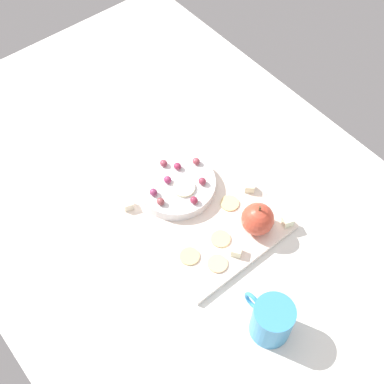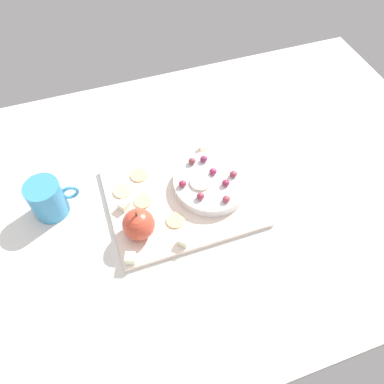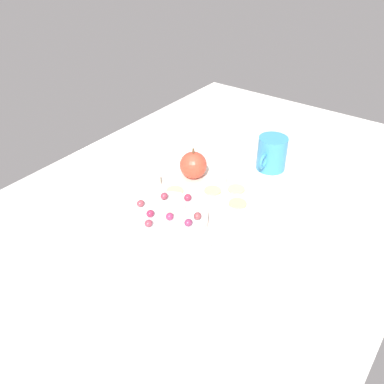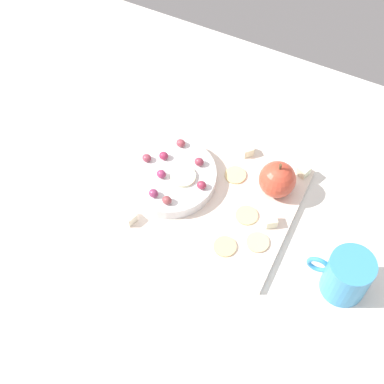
{
  "view_description": "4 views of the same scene",
  "coord_description": "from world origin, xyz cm",
  "px_view_note": "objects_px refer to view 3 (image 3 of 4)",
  "views": [
    {
      "loc": [
        44.04,
        -37.26,
        99.48
      ],
      "look_at": [
        -3.37,
        1.46,
        10.66
      ],
      "focal_mm": 48.33,
      "sensor_mm": 36.0,
      "label": 1
    },
    {
      "loc": [
        11.77,
        48.43,
        74.76
      ],
      "look_at": [
        -3.51,
        3.81,
        9.16
      ],
      "focal_mm": 34.28,
      "sensor_mm": 36.0,
      "label": 2
    },
    {
      "loc": [
        -62.7,
        -44.38,
        62.42
      ],
      "look_at": [
        -1.51,
        0.4,
        10.64
      ],
      "focal_mm": 39.19,
      "sensor_mm": 36.0,
      "label": 3
    },
    {
      "loc": [
        21.3,
        -51.1,
        94.74
      ],
      "look_at": [
        -3.37,
        -0.56,
        8.45
      ],
      "focal_mm": 53.16,
      "sensor_mm": 36.0,
      "label": 4
    }
  ],
  "objects_px": {
    "cracker_3": "(236,189)",
    "grape_4": "(150,213)",
    "cup": "(272,153)",
    "serving_dish": "(167,219)",
    "grape_1": "(149,223)",
    "grape_6": "(188,223)",
    "cheese_cube_2": "(222,179)",
    "grape_0": "(141,203)",
    "cracker_0": "(238,203)",
    "cheese_cube_1": "(156,180)",
    "cracker_1": "(213,191)",
    "apple_slice_0": "(174,207)",
    "platter": "(186,210)",
    "grape_2": "(197,216)",
    "cheese_cube_3": "(183,161)",
    "cracker_2": "(175,191)",
    "grape_7": "(164,196)",
    "grape_3": "(168,216)",
    "grape_5": "(188,198)",
    "cheese_cube_0": "(203,247)",
    "apple_whole": "(193,165)"
  },
  "relations": [
    {
      "from": "grape_1",
      "to": "grape_6",
      "type": "distance_m",
      "value": 0.08
    },
    {
      "from": "platter",
      "to": "cheese_cube_0",
      "type": "relative_size",
      "value": 16.51
    },
    {
      "from": "grape_6",
      "to": "apple_slice_0",
      "type": "bearing_deg",
      "value": 63.32
    },
    {
      "from": "grape_0",
      "to": "grape_2",
      "type": "distance_m",
      "value": 0.13
    },
    {
      "from": "cheese_cube_2",
      "to": "cracker_2",
      "type": "xyz_separation_m",
      "value": [
        -0.1,
        0.07,
        -0.01
      ]
    },
    {
      "from": "cracker_0",
      "to": "grape_4",
      "type": "distance_m",
      "value": 0.21
    },
    {
      "from": "grape_6",
      "to": "grape_7",
      "type": "xyz_separation_m",
      "value": [
        0.04,
        0.1,
        0.0
      ]
    },
    {
      "from": "cracker_0",
      "to": "cup",
      "type": "distance_m",
      "value": 0.21
    },
    {
      "from": "cracker_2",
      "to": "grape_5",
      "type": "height_order",
      "value": "grape_5"
    },
    {
      "from": "cracker_3",
      "to": "cheese_cube_2",
      "type": "bearing_deg",
      "value": 83.27
    },
    {
      "from": "cracker_1",
      "to": "grape_6",
      "type": "height_order",
      "value": "grape_6"
    },
    {
      "from": "grape_6",
      "to": "cheese_cube_2",
      "type": "bearing_deg",
      "value": 14.02
    },
    {
      "from": "cheese_cube_1",
      "to": "cracker_1",
      "type": "xyz_separation_m",
      "value": [
        0.05,
        -0.13,
        -0.01
      ]
    },
    {
      "from": "cheese_cube_2",
      "to": "cracker_0",
      "type": "height_order",
      "value": "cheese_cube_2"
    },
    {
      "from": "serving_dish",
      "to": "cheese_cube_3",
      "type": "bearing_deg",
      "value": 29.33
    },
    {
      "from": "cheese_cube_2",
      "to": "grape_1",
      "type": "relative_size",
      "value": 1.15
    },
    {
      "from": "cheese_cube_2",
      "to": "grape_0",
      "type": "height_order",
      "value": "grape_0"
    },
    {
      "from": "cheese_cube_3",
      "to": "grape_0",
      "type": "height_order",
      "value": "grape_0"
    },
    {
      "from": "cheese_cube_3",
      "to": "cracker_3",
      "type": "height_order",
      "value": "cheese_cube_3"
    },
    {
      "from": "serving_dish",
      "to": "cracker_3",
      "type": "xyz_separation_m",
      "value": [
        0.2,
        -0.05,
        -0.01
      ]
    },
    {
      "from": "cracker_3",
      "to": "grape_4",
      "type": "xyz_separation_m",
      "value": [
        -0.23,
        0.08,
        0.03
      ]
    },
    {
      "from": "cracker_2",
      "to": "grape_5",
      "type": "xyz_separation_m",
      "value": [
        -0.04,
        -0.07,
        0.03
      ]
    },
    {
      "from": "apple_whole",
      "to": "cracker_2",
      "type": "xyz_separation_m",
      "value": [
        -0.08,
        -0.0,
        -0.03
      ]
    },
    {
      "from": "cracker_0",
      "to": "grape_0",
      "type": "bearing_deg",
      "value": 137.06
    },
    {
      "from": "cracker_2",
      "to": "grape_6",
      "type": "relative_size",
      "value": 2.3
    },
    {
      "from": "apple_whole",
      "to": "grape_1",
      "type": "distance_m",
      "value": 0.25
    },
    {
      "from": "cheese_cube_2",
      "to": "cracker_3",
      "type": "xyz_separation_m",
      "value": [
        -0.01,
        -0.05,
        -0.01
      ]
    },
    {
      "from": "apple_whole",
      "to": "cracker_1",
      "type": "xyz_separation_m",
      "value": [
        -0.03,
        -0.08,
        -0.03
      ]
    },
    {
      "from": "grape_1",
      "to": "grape_7",
      "type": "height_order",
      "value": "grape_7"
    },
    {
      "from": "cheese_cube_0",
      "to": "grape_6",
      "type": "height_order",
      "value": "grape_6"
    },
    {
      "from": "grape_1",
      "to": "apple_slice_0",
      "type": "relative_size",
      "value": 0.37
    },
    {
      "from": "serving_dish",
      "to": "grape_4",
      "type": "bearing_deg",
      "value": 136.39
    },
    {
      "from": "cheese_cube_0",
      "to": "cracker_1",
      "type": "distance_m",
      "value": 0.21
    },
    {
      "from": "cheese_cube_1",
      "to": "grape_3",
      "type": "xyz_separation_m",
      "value": [
        -0.12,
        -0.13,
        0.02
      ]
    },
    {
      "from": "platter",
      "to": "cracker_1",
      "type": "xyz_separation_m",
      "value": [
        0.09,
        -0.01,
        0.01
      ]
    },
    {
      "from": "cracker_0",
      "to": "apple_slice_0",
      "type": "xyz_separation_m",
      "value": [
        -0.12,
        0.09,
        0.03
      ]
    },
    {
      "from": "cheese_cube_1",
      "to": "grape_5",
      "type": "distance_m",
      "value": 0.13
    },
    {
      "from": "cracker_1",
      "to": "cheese_cube_1",
      "type": "bearing_deg",
      "value": 112.74
    },
    {
      "from": "platter",
      "to": "grape_3",
      "type": "distance_m",
      "value": 0.09
    },
    {
      "from": "cup",
      "to": "grape_6",
      "type": "bearing_deg",
      "value": 179.55
    },
    {
      "from": "grape_4",
      "to": "cup",
      "type": "distance_m",
      "value": 0.39
    },
    {
      "from": "platter",
      "to": "cup",
      "type": "height_order",
      "value": "cup"
    },
    {
      "from": "cheese_cube_2",
      "to": "grape_7",
      "type": "bearing_deg",
      "value": 164.11
    },
    {
      "from": "serving_dish",
      "to": "cup",
      "type": "bearing_deg",
      "value": -9.69
    },
    {
      "from": "cracker_1",
      "to": "grape_6",
      "type": "bearing_deg",
      "value": -163.42
    },
    {
      "from": "apple_slice_0",
      "to": "cheese_cube_1",
      "type": "bearing_deg",
      "value": 56.8
    },
    {
      "from": "grape_0",
      "to": "grape_1",
      "type": "relative_size",
      "value": 1.0
    },
    {
      "from": "cheese_cube_1",
      "to": "grape_2",
      "type": "xyz_separation_m",
      "value": [
        -0.08,
        -0.18,
        0.02
      ]
    },
    {
      "from": "platter",
      "to": "grape_4",
      "type": "height_order",
      "value": "grape_4"
    },
    {
      "from": "apple_whole",
      "to": "grape_2",
      "type": "xyz_separation_m",
      "value": [
        -0.16,
        -0.13,
        -0.0
      ]
    }
  ]
}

